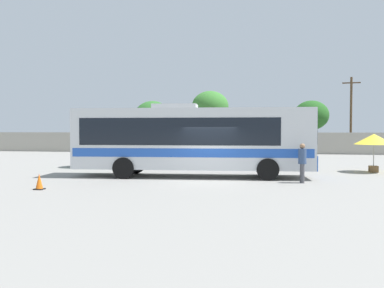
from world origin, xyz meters
The scene contains 14 objects.
ground_plane centered at (0.00, 10.00, 0.00)m, with size 300.00×300.00×0.00m, color gray.
perimeter_wall centered at (0.00, 22.94, 1.07)m, with size 80.00×0.30×2.14m, color #9E998C.
coach_bus_silver_blue centered at (-1.17, 1.52, 1.95)m, with size 11.98×3.45×3.66m.
attendant_by_bus_door centered at (4.19, -0.01, 0.99)m, with size 0.41×0.41×1.76m.
vendor_umbrella_near_gate_green centered at (-8.34, 5.69, 1.98)m, with size 2.32×2.32×2.33m.
vendor_umbrella_secondary_yellow centered at (8.55, 5.42, 1.81)m, with size 2.12×2.12×2.15m.
parked_car_leftmost_maroon centered at (-9.43, 18.52, 0.81)m, with size 4.57×2.21×1.53m.
parked_car_second_red centered at (-3.87, 18.50, 0.80)m, with size 4.24×2.28×1.52m.
parked_car_third_dark_blue centered at (1.59, 18.79, 0.78)m, with size 4.63×2.09×1.46m.
utility_pole_near centered at (11.45, 25.95, 4.13)m, with size 1.80×0.32×7.90m.
roadside_tree_left centered at (-10.85, 28.98, 4.04)m, with size 4.41×4.41×5.92m.
roadside_tree_midleft centered at (-3.29, 25.26, 4.92)m, with size 4.01×4.01×6.64m.
roadside_tree_midright centered at (7.64, 27.71, 4.00)m, with size 3.82×3.82×5.64m.
traffic_cone_on_apron centered at (-6.24, -3.92, 0.31)m, with size 0.36×0.36×0.64m.
Camera 1 is at (2.50, -18.50, 2.34)m, focal length 37.77 mm.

